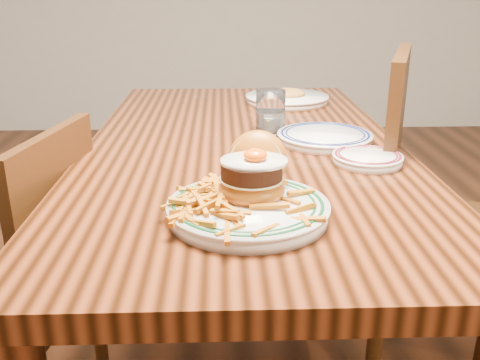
{
  "coord_description": "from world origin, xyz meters",
  "views": [
    {
      "loc": [
        -0.06,
        -1.41,
        1.16
      ],
      "look_at": [
        -0.03,
        -0.49,
        0.82
      ],
      "focal_mm": 40.0,
      "sensor_mm": 36.0,
      "label": 1
    }
  ],
  "objects_px": {
    "table": "(244,173)",
    "chair_left": "(25,283)",
    "chair_right": "(433,214)",
    "side_plate": "(367,158)",
    "main_plate": "(250,194)"
  },
  "relations": [
    {
      "from": "table",
      "to": "chair_right",
      "type": "bearing_deg",
      "value": -0.53
    },
    {
      "from": "table",
      "to": "side_plate",
      "type": "distance_m",
      "value": 0.36
    },
    {
      "from": "side_plate",
      "to": "table",
      "type": "bearing_deg",
      "value": 122.56
    },
    {
      "from": "table",
      "to": "chair_left",
      "type": "height_order",
      "value": "chair_left"
    },
    {
      "from": "chair_left",
      "to": "main_plate",
      "type": "height_order",
      "value": "main_plate"
    },
    {
      "from": "chair_left",
      "to": "main_plate",
      "type": "xyz_separation_m",
      "value": [
        0.55,
        -0.26,
        0.34
      ]
    },
    {
      "from": "table",
      "to": "chair_right",
      "type": "xyz_separation_m",
      "value": [
        0.55,
        -0.01,
        -0.13
      ]
    },
    {
      "from": "main_plate",
      "to": "side_plate",
      "type": "height_order",
      "value": "main_plate"
    },
    {
      "from": "chair_right",
      "to": "side_plate",
      "type": "bearing_deg",
      "value": 56.2
    },
    {
      "from": "table",
      "to": "chair_left",
      "type": "xyz_separation_m",
      "value": [
        -0.56,
        -0.22,
        -0.21
      ]
    },
    {
      "from": "table",
      "to": "side_plate",
      "type": "relative_size",
      "value": 9.5
    },
    {
      "from": "chair_left",
      "to": "chair_right",
      "type": "relative_size",
      "value": 0.86
    },
    {
      "from": "side_plate",
      "to": "chair_left",
      "type": "bearing_deg",
      "value": 158.46
    },
    {
      "from": "table",
      "to": "main_plate",
      "type": "xyz_separation_m",
      "value": [
        -0.01,
        -0.48,
        0.13
      ]
    },
    {
      "from": "chair_left",
      "to": "chair_right",
      "type": "bearing_deg",
      "value": 21.56
    }
  ]
}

